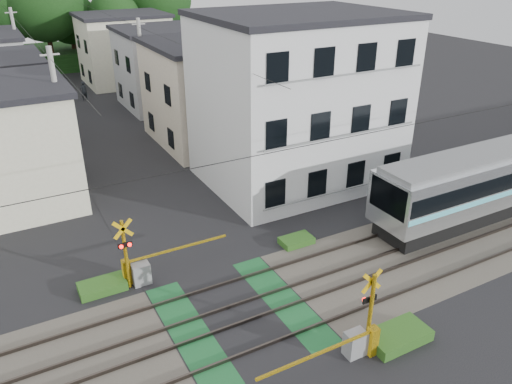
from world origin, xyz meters
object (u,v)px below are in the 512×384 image
crossing_signal_near (359,338)px  crossing_signal_far (138,268)px  apartment_block (297,100)px  pedestrian (84,91)px

crossing_signal_near → crossing_signal_far: same height
crossing_signal_near → apartment_block: (5.91, 13.15, 3.94)m
apartment_block → pedestrian: size_ratio=6.01×
apartment_block → crossing_signal_far: bearing=-152.2°
apartment_block → crossing_signal_near: bearing=-114.2°
crossing_signal_near → crossing_signal_far: (-5.17, 7.31, 0.00)m
crossing_signal_far → apartment_block: size_ratio=0.46×
crossing_signal_near → pedestrian: 36.62m
crossing_signal_far → apartment_block: 13.14m
pedestrian → apartment_block: bearing=92.0°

